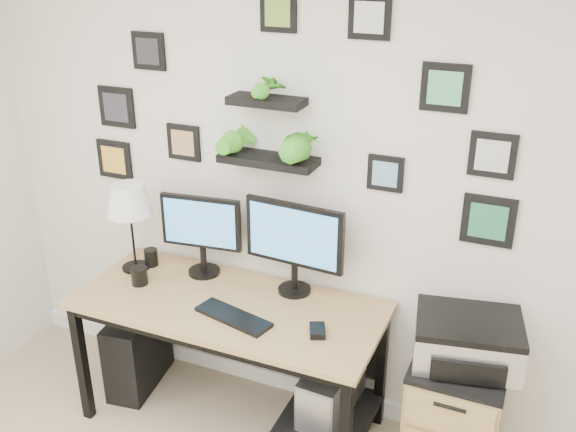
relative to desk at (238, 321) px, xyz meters
The scene contains 14 objects.
room 0.76m from the desk, 40.60° to the left, with size 4.00×4.00×4.00m.
desk is the anchor object (origin of this frame).
monitor_left 0.53m from the desk, 148.70° to the left, with size 0.45×0.20×0.46m.
monitor_right 0.52m from the desk, 40.77° to the left, with size 0.54×0.19×0.50m.
keyboard 0.21m from the desk, 69.14° to the right, with size 0.41×0.13×0.02m, color black.
mouse 0.52m from the desk, 13.18° to the right, with size 0.07×0.11×0.03m, color black.
table_lamp 0.88m from the desk, behind, with size 0.25×0.25×0.51m.
mug 0.59m from the desk, behind, with size 0.09×0.09×0.10m, color black.
pen_cup 0.67m from the desk, 166.22° to the left, with size 0.08×0.08×0.10m, color black.
pc_tower_black 0.80m from the desk, behind, with size 0.21×0.47×0.47m, color black.
pc_tower_grey 0.65m from the desk, ahead, with size 0.24×0.48×0.46m.
file_cabinet 1.18m from the desk, ahead, with size 0.43×0.53×0.67m.
printer 1.16m from the desk, ahead, with size 0.53×0.46×0.22m.
wall_decor 1.05m from the desk, 68.77° to the left, with size 2.33×0.18×1.09m.
Camera 1 is at (1.00, -0.85, 2.48)m, focal length 40.00 mm.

